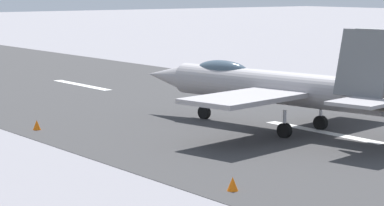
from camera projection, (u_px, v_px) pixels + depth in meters
name	position (u px, v px, depth m)	size (l,w,h in m)	color
ground_plane	(311.00, 130.00, 42.74)	(400.00, 400.00, 0.00)	gray
runway_strip	(311.00, 130.00, 42.72)	(240.00, 26.00, 0.02)	#393839
fighter_jet	(277.00, 86.00, 42.49)	(18.12, 14.17, 5.54)	#979396
crew_person	(238.00, 79.00, 59.39)	(0.64, 0.44, 1.56)	#1E2338
marker_cone_near	(233.00, 184.00, 29.89)	(0.44, 0.44, 0.55)	orange
marker_cone_mid	(37.00, 125.00, 42.65)	(0.44, 0.44, 0.55)	orange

